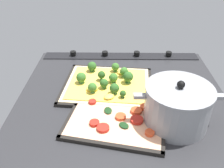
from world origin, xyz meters
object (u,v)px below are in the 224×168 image
broccoli_pizza (107,82)px  baking_tray_back (116,122)px  baking_tray_front (108,86)px  veggie_pizza_back (117,120)px  cooking_pot (177,106)px

broccoli_pizza → baking_tray_back: 21.45cm
baking_tray_front → baking_tray_back: bearing=98.8°
baking_tray_front → broccoli_pizza: broccoli_pizza is taller
baking_tray_back → baking_tray_front: bearing=-81.2°
broccoli_pizza → veggie_pizza_back: (-3.70, 21.04, -0.96)cm
baking_tray_back → cooking_pot: cooking_pot is taller
cooking_pot → broccoli_pizza: bearing=-42.4°
baking_tray_back → veggie_pizza_back: size_ratio=1.09×
baking_tray_front → cooking_pot: size_ratio=1.35×
baking_tray_back → cooking_pot: (-19.01, -0.69, 6.37)cm
baking_tray_front → baking_tray_back: same height
broccoli_pizza → baking_tray_front: bearing=126.5°
baking_tray_front → broccoli_pizza: size_ratio=1.08×
baking_tray_back → veggie_pizza_back: 0.83cm
baking_tray_back → veggie_pizza_back: veggie_pizza_back is taller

